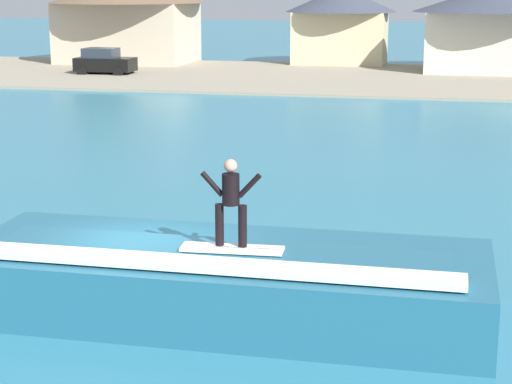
# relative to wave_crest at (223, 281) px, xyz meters

# --- Properties ---
(ground_plane) EXTENTS (260.00, 260.00, 0.00)m
(ground_plane) POSITION_rel_wave_crest_xyz_m (-1.64, 0.12, -0.67)
(ground_plane) COLOR teal
(wave_crest) EXTENTS (9.97, 3.71, 1.42)m
(wave_crest) POSITION_rel_wave_crest_xyz_m (0.00, 0.00, 0.00)
(wave_crest) COLOR #215D76
(wave_crest) RESTS_ON ground_plane
(surfboard) EXTENTS (1.91, 0.60, 0.06)m
(surfboard) POSITION_rel_wave_crest_xyz_m (0.30, -0.43, 0.78)
(surfboard) COLOR white
(surfboard) RESTS_ON wave_crest
(surfer) EXTENTS (1.14, 0.32, 1.62)m
(surfer) POSITION_rel_wave_crest_xyz_m (0.26, -0.35, 1.71)
(surfer) COLOR black
(surfer) RESTS_ON surfboard
(shoreline_bank) EXTENTS (120.00, 19.55, 0.16)m
(shoreline_bank) POSITION_rel_wave_crest_xyz_m (-1.64, 42.46, -0.59)
(shoreline_bank) COLOR gray
(shoreline_bank) RESTS_ON ground_plane
(car_near_shore) EXTENTS (3.91, 2.27, 1.86)m
(car_near_shore) POSITION_rel_wave_crest_xyz_m (-18.89, 41.00, 0.28)
(car_near_shore) COLOR black
(car_near_shore) RESTS_ON ground_plane
(house_with_chimney) EXTENTS (12.01, 12.01, 6.88)m
(house_with_chimney) POSITION_rel_wave_crest_xyz_m (-20.47, 49.92, 3.01)
(house_with_chimney) COLOR beige
(house_with_chimney) RESTS_ON ground_plane
(house_gabled_white) EXTENTS (10.87, 10.87, 5.98)m
(house_gabled_white) POSITION_rel_wave_crest_xyz_m (6.58, 48.15, 2.82)
(house_gabled_white) COLOR beige
(house_gabled_white) RESTS_ON ground_plane
(house_small_cottage) EXTENTS (8.41, 8.41, 5.81)m
(house_small_cottage) POSITION_rel_wave_crest_xyz_m (-4.32, 52.34, 2.69)
(house_small_cottage) COLOR beige
(house_small_cottage) RESTS_ON ground_plane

